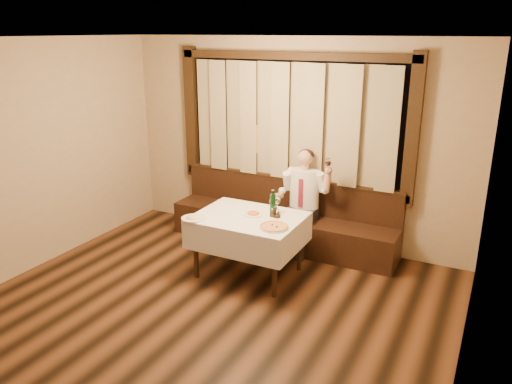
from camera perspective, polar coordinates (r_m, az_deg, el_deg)
The scene contains 10 objects.
room at distance 5.12m, azimuth -4.72°, elevation 2.45°, with size 5.01×6.01×2.81m.
banquette at distance 6.97m, azimuth 3.07°, elevation -3.52°, with size 3.20×0.61×0.94m.
dining_table at distance 5.99m, azimuth -0.87°, elevation -3.71°, with size 1.27×0.97×0.76m.
pizza at distance 5.60m, azimuth 2.06°, elevation -3.99°, with size 0.34×0.34×0.04m.
pasta_red at distance 5.98m, azimuth -0.32°, elevation -2.33°, with size 0.23×0.23×0.08m.
pasta_cream at distance 5.89m, azimuth -7.17°, elevation -2.72°, with size 0.29×0.29×0.10m.
green_bottle at distance 5.94m, azimuth 1.93°, elevation -1.42°, with size 0.07×0.07×0.32m.
table_wine_glass at distance 6.01m, azimuth 2.43°, elevation -1.05°, with size 0.08×0.08×0.21m.
cruet_caddy at distance 5.90m, azimuth 2.19°, elevation -2.50°, with size 0.12×0.07×0.12m.
seated_man at distance 6.61m, azimuth 5.36°, elevation -0.19°, with size 0.76×0.57×1.39m.
Camera 1 is at (2.60, -3.22, 2.87)m, focal length 35.00 mm.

